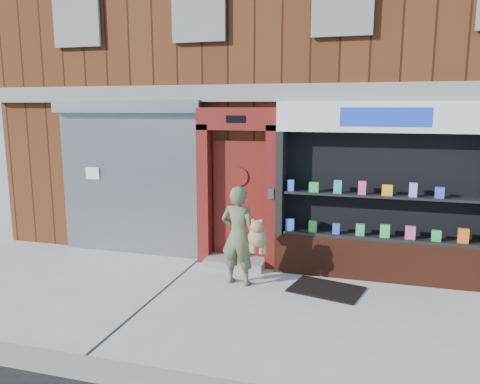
% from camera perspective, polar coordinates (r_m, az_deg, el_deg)
% --- Properties ---
extents(ground, '(80.00, 80.00, 0.00)m').
position_cam_1_polar(ground, '(7.05, 1.40, -14.01)').
color(ground, '#9E9E99').
rests_on(ground, ground).
extents(building, '(12.00, 8.16, 8.00)m').
position_cam_1_polar(building, '(12.37, 8.84, 15.26)').
color(building, '#4F2312').
rests_on(building, ground).
extents(shutter_bay, '(3.10, 0.30, 3.04)m').
position_cam_1_polar(shutter_bay, '(9.44, -13.36, 2.81)').
color(shutter_bay, gray).
rests_on(shutter_bay, ground).
extents(red_door_bay, '(1.52, 0.58, 2.90)m').
position_cam_1_polar(red_door_bay, '(8.54, -0.24, 0.55)').
color(red_door_bay, '#5F1210').
rests_on(red_door_bay, ground).
extents(pharmacy_bay, '(3.50, 0.41, 3.00)m').
position_cam_1_polar(pharmacy_bay, '(8.18, 16.70, -0.93)').
color(pharmacy_bay, '#4F2012').
rests_on(pharmacy_bay, ground).
extents(woman, '(0.83, 0.47, 1.66)m').
position_cam_1_polar(woman, '(7.69, 0.06, -5.33)').
color(woman, '#535F3E').
rests_on(woman, ground).
extents(doormat, '(1.25, 1.01, 0.03)m').
position_cam_1_polar(doormat, '(7.81, 10.47, -11.58)').
color(doormat, black).
rests_on(doormat, ground).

